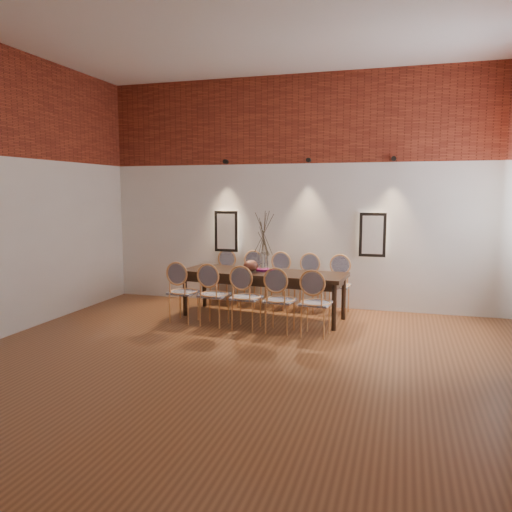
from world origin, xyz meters
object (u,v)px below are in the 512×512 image
(chair_near_c, at_px, (246,297))
(chair_far_b, at_px, (249,279))
(chair_far_e, at_px, (337,286))
(bowl, at_px, (251,266))
(chair_near_d, at_px, (280,300))
(chair_far_a, at_px, (222,278))
(chair_near_b, at_px, (214,295))
(chair_near_a, at_px, (184,292))
(vase, at_px, (264,262))
(chair_near_e, at_px, (316,303))
(dining_table, at_px, (263,295))
(chair_far_d, at_px, (307,283))
(book, at_px, (266,270))
(chair_far_c, at_px, (277,281))

(chair_near_c, distance_m, chair_far_b, 1.50)
(chair_far_b, relative_size, chair_far_e, 1.00)
(bowl, bearing_deg, chair_near_d, -47.20)
(chair_near_d, xyz_separation_m, chair_far_a, (-1.45, 1.54, 0.00))
(chair_near_b, xyz_separation_m, chair_far_a, (-0.40, 1.45, 0.00))
(chair_near_a, relative_size, vase, 3.13)
(bowl, bearing_deg, chair_far_e, 26.23)
(vase, bearing_deg, chair_near_e, -38.97)
(chair_near_c, height_order, chair_far_a, same)
(vase, bearing_deg, chair_near_b, -132.36)
(chair_near_a, bearing_deg, chair_near_e, 0.00)
(chair_near_d, bearing_deg, chair_near_a, -180.00)
(dining_table, bearing_deg, chair_near_d, -53.18)
(chair_far_d, bearing_deg, chair_far_e, -180.00)
(chair_near_e, xyz_separation_m, bowl, (-1.18, 0.76, 0.37))
(chair_near_c, bearing_deg, book, 88.92)
(chair_near_b, xyz_separation_m, chair_near_c, (0.52, -0.05, 0.00))
(chair_far_d, bearing_deg, chair_near_d, 90.00)
(dining_table, bearing_deg, book, 78.46)
(chair_near_a, distance_m, chair_far_e, 2.53)
(chair_far_c, distance_m, book, 0.70)
(chair_near_d, height_order, bowl, chair_near_d)
(chair_far_a, relative_size, chair_far_b, 1.00)
(chair_near_c, height_order, chair_far_d, same)
(book, bearing_deg, chair_far_b, 125.64)
(chair_near_d, height_order, chair_far_e, same)
(chair_far_b, bearing_deg, chair_near_c, 110.52)
(chair_far_b, relative_size, bowl, 3.92)
(chair_near_b, xyz_separation_m, chair_near_e, (1.57, -0.14, 0.00))
(chair_near_d, bearing_deg, chair_far_a, 138.32)
(chair_near_d, height_order, chair_far_c, same)
(chair_far_d, distance_m, vase, 0.97)
(chair_near_e, distance_m, chair_far_e, 1.41)
(chair_near_b, height_order, chair_near_c, same)
(chair_near_a, xyz_separation_m, chair_far_c, (1.17, 1.31, 0.00))
(chair_near_b, height_order, bowl, chair_near_b)
(chair_near_e, bearing_deg, chair_near_d, -180.00)
(chair_near_c, height_order, chair_near_d, same)
(chair_far_d, bearing_deg, bowl, 46.34)
(chair_near_a, relative_size, chair_far_d, 1.00)
(dining_table, xyz_separation_m, book, (0.02, 0.07, 0.39))
(chair_near_a, bearing_deg, chair_far_c, 53.18)
(chair_near_a, bearing_deg, chair_far_a, 90.00)
(chair_near_a, relative_size, chair_far_b, 1.00)
(dining_table, bearing_deg, chair_near_b, -126.82)
(chair_near_a, bearing_deg, dining_table, 33.73)
(chair_near_a, distance_m, chair_near_c, 1.05)
(chair_near_a, xyz_separation_m, chair_far_a, (0.12, 1.40, 0.00))
(chair_far_e, bearing_deg, chair_far_c, 0.00)
(chair_far_a, distance_m, chair_far_d, 1.58)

